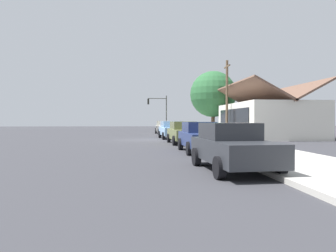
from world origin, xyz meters
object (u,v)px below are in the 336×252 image
object	(u,v)px
fire_hydrant_red	(198,136)
car_olive	(184,132)
car_skyblue	(172,130)
shade_tree	(213,94)
car_charcoal	(232,146)
car_silver	(168,128)
car_navy	(200,137)
utility_pole_wooden	(227,97)
car_ivory	(163,127)
traffic_light_main	(159,108)

from	to	relation	value
fire_hydrant_red	car_olive	bearing A→B (deg)	-41.32
car_skyblue	fire_hydrant_red	distance (m)	4.97
shade_tree	fire_hydrant_red	xyz separation A→B (m)	(13.84, -4.47, -4.35)
car_skyblue	shade_tree	distance (m)	11.66
shade_tree	car_charcoal	bearing A→B (deg)	-12.15
car_silver	car_skyblue	distance (m)	6.54
car_navy	car_silver	bearing A→B (deg)	179.18
car_skyblue	car_olive	size ratio (longest dim) A/B	0.94
car_charcoal	utility_pole_wooden	distance (m)	20.69
car_olive	car_navy	xyz separation A→B (m)	(5.96, 0.03, -0.00)
car_ivory	traffic_light_main	size ratio (longest dim) A/B	0.90
fire_hydrant_red	shade_tree	bearing A→B (deg)	162.10
car_ivory	utility_pole_wooden	xyz separation A→B (m)	(10.81, 5.45, 3.11)
car_ivory	shade_tree	xyz separation A→B (m)	(3.09, 5.92, 4.03)
car_charcoal	traffic_light_main	xyz separation A→B (m)	(-34.84, -0.22, 2.68)
car_ivory	utility_pole_wooden	world-z (taller)	utility_pole_wooden
car_silver	shade_tree	size ratio (longest dim) A/B	0.64
car_ivory	utility_pole_wooden	distance (m)	12.50
shade_tree	traffic_light_main	world-z (taller)	shade_tree
car_navy	shade_tree	world-z (taller)	shade_tree
car_ivory	fire_hydrant_red	distance (m)	17.00
utility_pole_wooden	fire_hydrant_red	world-z (taller)	utility_pole_wooden
fire_hydrant_red	car_silver	bearing A→B (deg)	-173.24
car_ivory	car_skyblue	xyz separation A→B (m)	(12.22, -0.12, -0.00)
car_ivory	car_navy	world-z (taller)	same
car_silver	car_olive	distance (m)	12.77
car_olive	car_silver	bearing A→B (deg)	177.83
car_ivory	traffic_light_main	xyz separation A→B (m)	(-4.30, -0.21, 2.68)
car_skyblue	car_charcoal	bearing A→B (deg)	-2.68
car_navy	fire_hydrant_red	bearing A→B (deg)	169.16
car_ivory	car_charcoal	xyz separation A→B (m)	(30.53, 0.01, -0.00)
fire_hydrant_red	car_navy	bearing A→B (deg)	-9.98
shade_tree	fire_hydrant_red	size ratio (longest dim) A/B	10.78
utility_pole_wooden	car_navy	bearing A→B (deg)	-21.35
traffic_light_main	car_silver	bearing A→B (deg)	1.87
car_navy	utility_pole_wooden	distance (m)	14.94
car_skyblue	utility_pole_wooden	size ratio (longest dim) A/B	0.59
car_ivory	car_olive	distance (m)	18.46
car_olive	car_ivory	bearing A→B (deg)	178.20
car_silver	shade_tree	world-z (taller)	shade_tree
shade_tree	utility_pole_wooden	size ratio (longest dim) A/B	1.02
car_skyblue	car_olive	xyz separation A→B (m)	(6.23, 0.22, 0.00)
car_skyblue	car_navy	bearing A→B (deg)	-1.93
car_ivory	car_skyblue	world-z (taller)	same
car_silver	car_olive	world-z (taller)	same
car_navy	car_olive	bearing A→B (deg)	179.39
shade_tree	car_navy	bearing A→B (deg)	-15.18
fire_hydrant_red	car_ivory	bearing A→B (deg)	-175.11
car_olive	fire_hydrant_red	world-z (taller)	car_olive
car_olive	shade_tree	distance (m)	16.92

